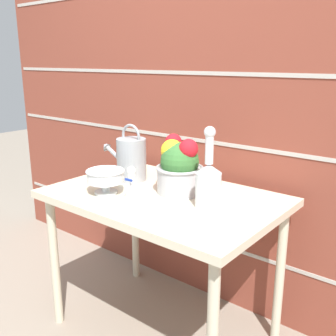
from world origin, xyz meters
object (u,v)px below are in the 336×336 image
object	(u,v)px
watering_can	(131,158)
glass_decanter	(208,181)
crystal_pedestal_bowl	(105,177)
flower_planter	(179,167)
figurine_vase	(132,187)

from	to	relation	value
watering_can	glass_decanter	xyz separation A→B (m)	(0.54, -0.09, 0.00)
crystal_pedestal_bowl	flower_planter	world-z (taller)	flower_planter
watering_can	figurine_vase	world-z (taller)	watering_can
crystal_pedestal_bowl	watering_can	bearing A→B (deg)	105.04
glass_decanter	watering_can	bearing A→B (deg)	170.81
flower_planter	glass_decanter	xyz separation A→B (m)	(0.21, -0.08, -0.01)
crystal_pedestal_bowl	glass_decanter	size ratio (longest dim) A/B	0.52
figurine_vase	crystal_pedestal_bowl	bearing A→B (deg)	-177.60
crystal_pedestal_bowl	figurine_vase	distance (m)	0.16
watering_can	crystal_pedestal_bowl	world-z (taller)	watering_can
glass_decanter	figurine_vase	world-z (taller)	glass_decanter
watering_can	glass_decanter	distance (m)	0.54
glass_decanter	crystal_pedestal_bowl	bearing A→B (deg)	-162.32
watering_can	flower_planter	bearing A→B (deg)	-1.90
watering_can	crystal_pedestal_bowl	distance (m)	0.25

